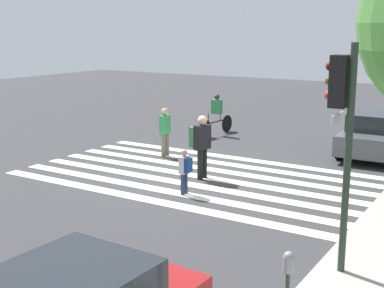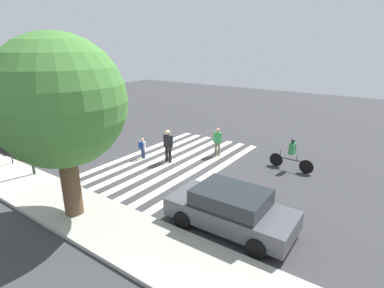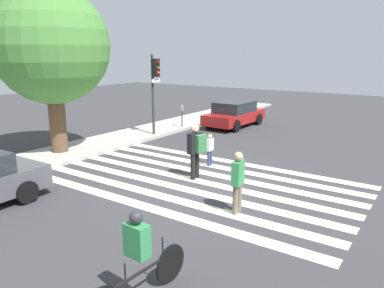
% 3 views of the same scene
% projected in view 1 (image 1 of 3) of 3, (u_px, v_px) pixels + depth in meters
% --- Properties ---
extents(ground_plane, '(60.00, 60.00, 0.00)m').
position_uv_depth(ground_plane, '(198.00, 176.00, 15.47)').
color(ground_plane, '#38383A').
extents(crosswalk_stripes, '(5.47, 10.00, 0.01)m').
position_uv_depth(crosswalk_stripes, '(198.00, 176.00, 15.47)').
color(crosswalk_stripes, '#F2EDCC').
rests_on(crosswalk_stripes, ground_plane).
extents(traffic_light, '(0.60, 0.50, 3.97)m').
position_uv_depth(traffic_light, '(342.00, 117.00, 8.61)').
color(traffic_light, '#283828').
rests_on(traffic_light, ground_plane).
extents(parking_meter, '(0.15, 0.15, 1.31)m').
position_uv_depth(parking_meter, '(288.00, 275.00, 7.07)').
color(parking_meter, '#283828').
rests_on(parking_meter, ground_plane).
extents(pedestrian_adult_yellow_jacket, '(0.48, 0.26, 1.64)m').
position_uv_depth(pedestrian_adult_yellow_jacket, '(165.00, 129.00, 17.64)').
color(pedestrian_adult_yellow_jacket, '#6B6051').
rests_on(pedestrian_adult_yellow_jacket, ground_plane).
extents(pedestrian_adult_tall_backpack, '(0.34, 0.28, 1.19)m').
position_uv_depth(pedestrian_adult_tall_backpack, '(185.00, 168.00, 13.60)').
color(pedestrian_adult_tall_backpack, navy).
rests_on(pedestrian_adult_tall_backpack, ground_plane).
extents(pedestrian_adult_blue_shirt, '(0.54, 0.49, 1.81)m').
position_uv_depth(pedestrian_adult_blue_shirt, '(201.00, 142.00, 15.01)').
color(pedestrian_adult_blue_shirt, black).
rests_on(pedestrian_adult_blue_shirt, ground_plane).
extents(cyclist_mid_street, '(2.28, 0.42, 1.65)m').
position_uv_depth(cyclist_mid_street, '(217.00, 114.00, 21.25)').
color(cyclist_mid_street, black).
rests_on(cyclist_mid_street, ground_plane).
extents(car_parked_far_curb, '(4.38, 2.11, 1.45)m').
position_uv_depth(car_parked_far_curb, '(380.00, 133.00, 17.94)').
color(car_parked_far_curb, '#4C4C51').
rests_on(car_parked_far_curb, ground_plane).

